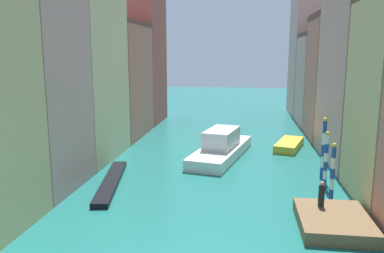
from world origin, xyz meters
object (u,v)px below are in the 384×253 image
object	(u,v)px
motorboat_0	(289,145)
vaporetto_white	(221,147)
waterfront_dock	(333,221)
mooring_pole_0	(333,171)
mooring_pole_2	(324,148)
person_on_dock	(321,195)
mooring_pole_1	(326,159)
gondola_black	(111,182)

from	to	relation	value
motorboat_0	vaporetto_white	bearing A→B (deg)	-147.37
motorboat_0	waterfront_dock	bearing A→B (deg)	-88.62
waterfront_dock	vaporetto_white	xyz separation A→B (m)	(-7.32, 14.61, 0.61)
mooring_pole_0	motorboat_0	xyz separation A→B (m)	(-1.26, 14.48, -1.63)
mooring_pole_0	mooring_pole_2	distance (m)	4.56
person_on_dock	vaporetto_white	world-z (taller)	vaporetto_white
waterfront_dock	mooring_pole_0	world-z (taller)	mooring_pole_0
mooring_pole_1	mooring_pole_2	bearing A→B (deg)	84.34
waterfront_dock	motorboat_0	distance (m)	19.01
person_on_dock	mooring_pole_0	size ratio (longest dim) A/B	0.40
waterfront_dock	mooring_pole_2	distance (m)	9.36
vaporetto_white	motorboat_0	world-z (taller)	vaporetto_white
waterfront_dock	mooring_pole_0	bearing A→B (deg)	79.95
mooring_pole_0	motorboat_0	size ratio (longest dim) A/B	0.63
vaporetto_white	gondola_black	size ratio (longest dim) A/B	1.21
gondola_black	mooring_pole_0	bearing A→B (deg)	-3.59
mooring_pole_1	vaporetto_white	world-z (taller)	mooring_pole_1
waterfront_dock	person_on_dock	world-z (taller)	person_on_dock
mooring_pole_2	vaporetto_white	bearing A→B (deg)	146.34
person_on_dock	mooring_pole_0	distance (m)	3.56
mooring_pole_1	vaporetto_white	bearing A→B (deg)	136.59
person_on_dock	mooring_pole_2	distance (m)	8.01
person_on_dock	vaporetto_white	xyz separation A→B (m)	(-6.83, 13.36, -0.50)
vaporetto_white	mooring_pole_2	bearing A→B (deg)	-33.66
waterfront_dock	gondola_black	xyz separation A→B (m)	(-15.16, 5.52, -0.18)
waterfront_dock	vaporetto_white	size ratio (longest dim) A/B	0.42
vaporetto_white	mooring_pole_1	bearing A→B (deg)	-43.41
mooring_pole_2	motorboat_0	world-z (taller)	mooring_pole_2
mooring_pole_2	motorboat_0	xyz separation A→B (m)	(-1.49, 9.96, -2.13)
person_on_dock	gondola_black	size ratio (longest dim) A/B	0.16
mooring_pole_0	waterfront_dock	bearing A→B (deg)	-100.05
waterfront_dock	person_on_dock	size ratio (longest dim) A/B	3.20
person_on_dock	gondola_black	bearing A→B (deg)	163.75
mooring_pole_1	waterfront_dock	bearing A→B (deg)	-96.76
mooring_pole_2	motorboat_0	size ratio (longest dim) A/B	0.79
mooring_pole_1	motorboat_0	world-z (taller)	mooring_pole_1
mooring_pole_0	mooring_pole_2	xyz separation A→B (m)	(0.23, 4.52, 0.50)
waterfront_dock	mooring_pole_0	xyz separation A→B (m)	(0.80, 4.52, 1.65)
person_on_dock	mooring_pole_1	size ratio (longest dim) A/B	0.37
waterfront_dock	motorboat_0	bearing A→B (deg)	91.38
mooring_pole_1	motorboat_0	distance (m)	12.29
mooring_pole_2	vaporetto_white	distance (m)	10.15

